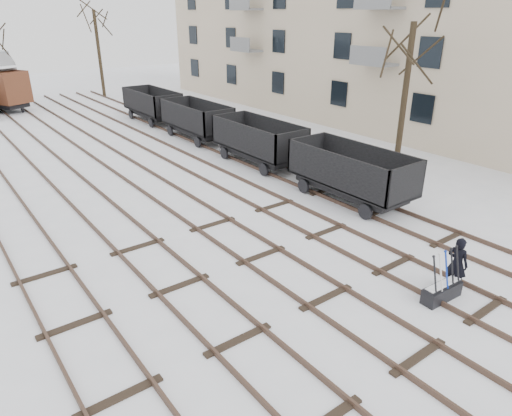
% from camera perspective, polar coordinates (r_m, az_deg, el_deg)
% --- Properties ---
extents(ground, '(120.00, 120.00, 0.00)m').
position_cam_1_polar(ground, '(13.18, 8.74, -11.11)').
color(ground, white).
rests_on(ground, ground).
extents(tracks, '(13.90, 52.00, 0.16)m').
position_cam_1_polar(tracks, '(23.72, -15.30, 4.47)').
color(tracks, black).
rests_on(tracks, ground).
extents(apartment_block, '(10.12, 45.00, 16.10)m').
position_cam_1_polar(apartment_block, '(35.23, 17.15, 23.43)').
color(apartment_block, beige).
rests_on(apartment_block, ground).
extents(ground_frame, '(1.32, 0.49, 1.49)m').
position_cam_1_polar(ground_frame, '(13.84, 22.22, -9.53)').
color(ground_frame, black).
rests_on(ground_frame, ground).
extents(worker, '(0.45, 0.64, 1.65)m').
position_cam_1_polar(worker, '(14.21, 23.83, -6.42)').
color(worker, black).
rests_on(worker, ground).
extents(freight_wagon_a, '(2.20, 5.50, 2.25)m').
position_cam_1_polar(freight_wagon_a, '(19.62, 11.67, 3.35)').
color(freight_wagon_a, black).
rests_on(freight_wagon_a, ground).
extents(freight_wagon_b, '(2.20, 5.50, 2.25)m').
position_cam_1_polar(freight_wagon_b, '(24.10, 0.30, 7.56)').
color(freight_wagon_b, black).
rests_on(freight_wagon_b, ground).
extents(freight_wagon_c, '(2.20, 5.50, 2.25)m').
position_cam_1_polar(freight_wagon_c, '(29.30, -7.40, 10.21)').
color(freight_wagon_c, black).
rests_on(freight_wagon_c, ground).
extents(freight_wagon_d, '(2.20, 5.50, 2.25)m').
position_cam_1_polar(freight_wagon_d, '(34.90, -12.78, 11.93)').
color(freight_wagon_d, black).
rests_on(freight_wagon_d, ground).
extents(box_van_wagon, '(4.15, 5.24, 3.55)m').
position_cam_1_polar(box_van_wagon, '(42.61, -29.39, 13.23)').
color(box_van_wagon, black).
rests_on(box_van_wagon, ground).
extents(tree_near, '(0.30, 0.30, 7.01)m').
position_cam_1_polar(tree_near, '(23.96, 18.05, 12.85)').
color(tree_near, black).
rests_on(tree_near, ground).
extents(tree_far_right, '(0.30, 0.30, 7.61)m').
position_cam_1_polar(tree_far_right, '(46.71, -19.01, 17.69)').
color(tree_far_right, black).
rests_on(tree_far_right, ground).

